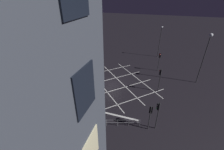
% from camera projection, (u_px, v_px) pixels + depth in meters
% --- Properties ---
extents(ground_plane, '(200.00, 200.00, 0.00)m').
position_uv_depth(ground_plane, '(112.00, 84.00, 27.71)').
color(ground_plane, black).
extents(road_markings, '(18.46, 25.21, 0.01)m').
position_uv_depth(road_markings, '(69.00, 78.00, 29.84)').
color(road_markings, silver).
rests_on(road_markings, ground_plane).
extents(traffic_light_ne_cross, '(0.36, 0.39, 4.02)m').
position_uv_depth(traffic_light_ne_cross, '(158.00, 111.00, 17.47)').
color(traffic_light_ne_cross, '#2D2D30').
rests_on(traffic_light_ne_cross, ground_plane).
extents(traffic_light_se_cross, '(0.36, 0.39, 3.46)m').
position_uv_depth(traffic_light_se_cross, '(44.00, 88.00, 22.17)').
color(traffic_light_se_cross, '#2D2D30').
rests_on(traffic_light_se_cross, ground_plane).
extents(traffic_light_ne_main, '(0.39, 0.36, 3.58)m').
position_uv_depth(traffic_light_ne_main, '(150.00, 113.00, 17.56)').
color(traffic_light_ne_main, '#2D2D30').
rests_on(traffic_light_ne_main, ground_plane).
extents(traffic_light_median_north, '(0.36, 0.39, 4.18)m').
position_uv_depth(traffic_light_median_north, '(160.00, 76.00, 24.42)').
color(traffic_light_median_north, '#2D2D30').
rests_on(traffic_light_median_north, ground_plane).
extents(traffic_light_sw_main, '(0.39, 0.36, 3.76)m').
position_uv_depth(traffic_light_sw_main, '(90.00, 52.00, 35.05)').
color(traffic_light_sw_main, '#2D2D30').
rests_on(traffic_light_sw_main, ground_plane).
extents(traffic_light_median_south, '(0.36, 0.39, 3.59)m').
position_uv_depth(traffic_light_median_south, '(74.00, 66.00, 28.61)').
color(traffic_light_median_south, '#2D2D30').
rests_on(traffic_light_median_south, ground_plane).
extents(traffic_light_se_main, '(0.39, 0.36, 3.91)m').
position_uv_depth(traffic_light_se_main, '(45.00, 89.00, 21.53)').
color(traffic_light_se_main, '#2D2D30').
rests_on(traffic_light_se_main, ground_plane).
extents(traffic_light_nw_main, '(0.39, 0.36, 4.04)m').
position_uv_depth(traffic_light_nw_main, '(159.00, 58.00, 31.08)').
color(traffic_light_nw_main, '#2D2D30').
rests_on(traffic_light_nw_main, ground_plane).
extents(street_lamp_east, '(0.55, 0.55, 10.28)m').
position_uv_depth(street_lamp_east, '(86.00, 30.00, 34.60)').
color(street_lamp_east, '#2D2D30').
rests_on(street_lamp_east, ground_plane).
extents(street_lamp_west, '(0.43, 0.43, 7.78)m').
position_uv_depth(street_lamp_west, '(160.00, 38.00, 37.14)').
color(street_lamp_west, '#2D2D30').
rests_on(street_lamp_west, ground_plane).
extents(street_lamp_far, '(0.61, 0.61, 9.23)m').
position_uv_depth(street_lamp_far, '(207.00, 47.00, 24.97)').
color(street_lamp_far, '#2D2D30').
rests_on(street_lamp_far, ground_plane).
extents(street_tree_near, '(3.91, 3.91, 5.84)m').
position_uv_depth(street_tree_near, '(10.00, 89.00, 19.51)').
color(street_tree_near, '#473323').
rests_on(street_tree_near, ground_plane).
extents(pedestrian_railing, '(2.26, 6.73, 1.05)m').
position_uv_depth(pedestrian_railing, '(112.00, 122.00, 18.85)').
color(pedestrian_railing, gray).
rests_on(pedestrian_railing, ground_plane).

